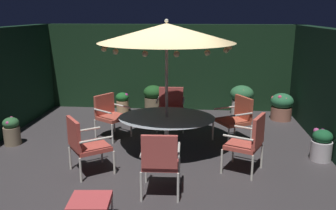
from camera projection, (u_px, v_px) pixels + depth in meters
name	position (u px, v px, depth m)	size (l,w,h in m)	color
ground_plane	(152.00, 158.00, 6.66)	(7.22, 7.60, 0.02)	#3A3638
hedge_backdrop_rear	(169.00, 67.00, 9.88)	(7.22, 0.30, 2.34)	black
patio_dining_table	(167.00, 122.00, 6.69)	(1.82, 1.51, 0.75)	silver
patio_umbrella	(167.00, 33.00, 6.27)	(2.46, 2.46, 2.54)	silver
patio_chair_north	(237.00, 116.00, 7.36)	(0.81, 0.81, 0.96)	silver
patio_chair_northeast	(171.00, 105.00, 8.25)	(0.65, 0.61, 0.95)	silver
patio_chair_east	(110.00, 113.00, 7.68)	(0.79, 0.79, 0.93)	silver
patio_chair_southeast	(84.00, 142.00, 5.90)	(0.84, 0.84, 0.98)	silver
patio_chair_south	(160.00, 159.00, 5.16)	(0.58, 0.65, 1.01)	silver
patio_chair_southwest	(249.00, 140.00, 5.93)	(0.75, 0.76, 1.02)	silver
ottoman_footrest	(90.00, 203.00, 4.47)	(0.55, 0.52, 0.37)	silver
potted_plant_right_far	(153.00, 98.00, 9.69)	(0.53, 0.53, 0.73)	#7B694E
potted_plant_right_near	(282.00, 106.00, 8.95)	(0.56, 0.56, 0.68)	#9E624E
potted_plant_left_near	(12.00, 131.00, 7.27)	(0.33, 0.33, 0.58)	#7F6D55
potted_plant_back_left	(322.00, 145.00, 6.50)	(0.37, 0.37, 0.59)	beige
potted_plant_back_center	(242.00, 99.00, 9.35)	(0.61, 0.61, 0.79)	beige
potted_plant_back_right	(122.00, 102.00, 9.66)	(0.35, 0.35, 0.54)	tan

